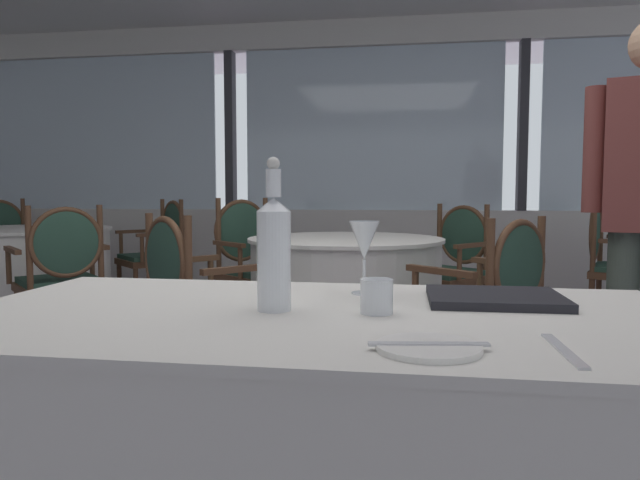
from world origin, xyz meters
TOP-DOWN VIEW (x-y plane):
  - ground_plane at (0.00, 0.00)m, footprint 12.86×12.86m
  - window_wall_far at (0.00, 3.71)m, footprint 9.02×0.14m
  - foreground_table at (0.20, -0.77)m, footprint 1.59×0.83m
  - side_plate at (0.44, -1.05)m, footprint 0.17×0.17m
  - butter_knife at (0.44, -1.05)m, footprint 0.20×0.05m
  - dinner_fork at (0.65, -1.03)m, footprint 0.03×0.21m
  - water_bottle at (0.11, -0.77)m, footprint 0.07×0.07m
  - wine_glass at (0.29, -0.53)m, footprint 0.08×0.08m
  - water_tumbler at (0.34, -0.77)m, footprint 0.07×0.07m
  - menu_book at (0.60, -0.59)m, footprint 0.31×0.26m
  - dining_chair_0_1 at (1.83, 2.43)m, footprint 0.60×0.64m
  - background_table_1 at (-2.46, 1.98)m, footprint 1.23×1.23m
  - dining_chair_1_0 at (-1.73, 2.73)m, footprint 0.66×0.66m
  - dining_chair_1_1 at (-3.21, 2.70)m, footprint 0.66×0.66m
  - dining_chair_1_3 at (-1.70, 1.25)m, footprint 0.66×0.66m
  - background_table_2 at (0.02, 1.38)m, footprint 1.14×1.14m
  - dining_chair_2_0 at (0.68, 2.13)m, footprint 0.66×0.65m
  - dining_chair_2_1 at (-0.73, 2.04)m, footprint 0.65×0.66m
  - dining_chair_2_2 at (-0.63, 0.63)m, footprint 0.66×0.65m
  - dining_chair_2_3 at (0.77, 0.73)m, footprint 0.65×0.66m

SIDE VIEW (x-z plane):
  - ground_plane at x=0.00m, z-range 0.00..0.00m
  - background_table_1 at x=-2.46m, z-range 0.00..0.75m
  - background_table_2 at x=0.02m, z-range 0.00..0.75m
  - foreground_table at x=0.20m, z-range 0.00..0.75m
  - dining_chair_2_3 at x=0.77m, z-range 0.08..0.98m
  - dining_chair_2_2 at x=-0.63m, z-range 0.08..0.98m
  - dining_chair_1_3 at x=-1.70m, z-range 0.08..1.01m
  - dining_chair_2_0 at x=0.68m, z-range 0.08..1.01m
  - dining_chair_1_0 at x=-1.73m, z-range 0.08..1.04m
  - dining_chair_2_1 at x=-0.73m, z-range 0.07..1.05m
  - dining_chair_0_1 at x=1.83m, z-range 0.08..1.05m
  - dining_chair_1_1 at x=-3.21m, z-range 0.09..1.05m
  - dinner_fork at x=0.65m, z-range 0.75..0.75m
  - side_plate at x=0.44m, z-range 0.75..0.76m
  - menu_book at x=0.60m, z-range 0.75..0.77m
  - butter_knife at x=0.44m, z-range 0.76..0.76m
  - water_tumbler at x=0.34m, z-range 0.75..0.82m
  - wine_glass at x=0.29m, z-range 0.79..0.97m
  - water_bottle at x=0.11m, z-range 0.72..1.05m
  - window_wall_far at x=0.00m, z-range -0.26..2.40m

